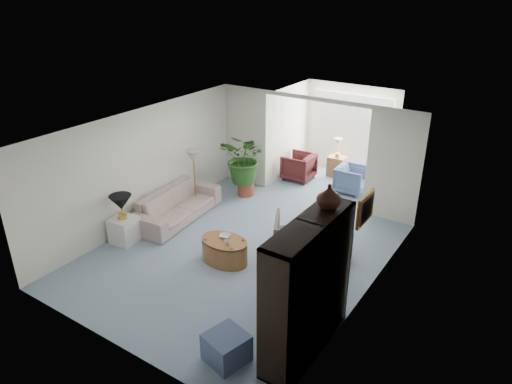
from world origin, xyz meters
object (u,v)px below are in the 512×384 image
Objects in this scene: cabinet_urn at (329,197)px; coffee_table at (225,251)px; coffee_cup at (227,242)px; wingback_chair at (298,237)px; entertainment_cabinet at (308,288)px; sofa at (177,205)px; floor_lamp at (193,156)px; side_table_dark at (338,247)px; sunroom_table at (336,166)px; sunroom_chair_maroon at (299,167)px; table_lamp at (121,203)px; sunroom_chair_blue at (352,179)px; plant_pot at (246,189)px; framed_picture at (366,209)px; coffee_bowl at (225,236)px; end_table at (124,230)px; ottoman at (227,347)px.

coffee_table is at bearing 164.21° from cabinet_urn.
coffee_cup is 1.37m from wingback_chair.
cabinet_urn is at bearing 90.00° from entertainment_cabinet.
floor_lamp is at bearing -0.34° from sofa.
coffee_cup is 2.09m from side_table_dark.
wingback_chair reaches higher than sunroom_table.
sofa is 6.29× the size of floor_lamp.
table_lamp is at bearing -17.71° from sunroom_chair_maroon.
coffee_cup is at bearing 9.74° from sunroom_chair_maroon.
coffee_table is 1.29× the size of sunroom_chair_blue.
sofa is 5.66× the size of plant_pot.
coffee_bowl is at bearing -177.02° from framed_picture.
entertainment_cabinet is (4.44, -0.62, 0.75)m from end_table.
coffee_cup is at bearing -119.34° from sofa.
floor_lamp is 0.66× the size of sunroom_table.
side_table_dark is at bearing 34.59° from coffee_table.
coffee_cup and side_table_dark have the same top height.
plant_pot is 1.72m from sunroom_chair_maroon.
entertainment_cabinet is (-0.23, -1.39, -0.69)m from framed_picture.
ottoman is (1.59, -2.11, -0.26)m from coffee_bowl.
sunroom_chair_maroon is (-1.50, 0.00, 0.01)m from sunroom_chair_blue.
cabinet_urn reaches higher than plant_pot.
end_table is 1.46× the size of floor_lamp.
cabinet_urn reaches higher than framed_picture.
wingback_chair is (0.91, 1.01, -0.09)m from coffee_cup.
side_table_dark reaches higher than coffee_table.
plant_pot is 2.64m from sunroom_chair_blue.
cabinet_urn is at bearing -26.76° from floor_lamp.
entertainment_cabinet reaches higher than table_lamp.
sunroom_chair_blue is at bearing 107.87° from cabinet_urn.
entertainment_cabinet reaches higher than plant_pot.
table_lamp is at bearing -93.89° from floor_lamp.
coffee_cup is at bearing -37.14° from floor_lamp.
cabinet_urn reaches higher than floor_lamp.
sunroom_table is at bearing 132.86° from sunroom_chair_maroon.
end_table is 0.61m from table_lamp.
sunroom_chair_blue is at bearing 114.23° from framed_picture.
sunroom_table reaches higher than coffee_table.
sunroom_chair_blue reaches higher than coffee_table.
wingback_chair reaches higher than ottoman.
end_table is 4.25m from side_table_dark.
entertainment_cabinet is at bearing -8.01° from table_lamp.
entertainment_cabinet is 3.69× the size of sunroom_table.
plant_pot is (-3.69, 3.84, -0.85)m from entertainment_cabinet.
side_table_dark is 3.98m from sunroom_chair_maroon.
coffee_bowl reaches higher than plant_pot.
wingback_chair is at bearing 26.40° from sunroom_chair_maroon.
sofa is at bearing 160.81° from cabinet_urn.
wingback_chair is 1.66× the size of side_table_dark.
framed_picture is 2.08m from wingback_chair.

